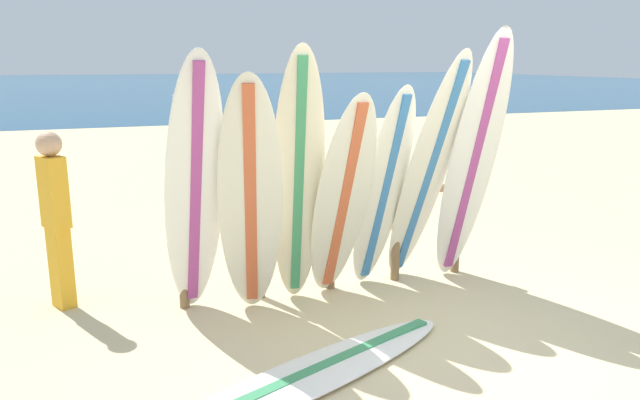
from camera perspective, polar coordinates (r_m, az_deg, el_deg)
The scene contains 13 objects.
ground_plane at distance 5.06m, azimuth 12.94°, elevation -13.53°, with size 120.00×120.00×0.00m, color beige.
ocean_water at distance 61.86m, azimuth -17.83°, elevation 10.32°, with size 120.00×80.00×0.01m, color navy.
surfboard_rack at distance 5.96m, azimuth 0.98°, elevation -2.30°, with size 2.97×0.09×1.08m.
surfboard_leaning_far_left at distance 5.21m, azimuth -11.65°, elevation 0.95°, with size 0.57×0.80×2.33m.
surfboard_leaning_left at distance 5.22m, azimuth -6.54°, elevation 0.12°, with size 0.66×0.68×2.15m.
surfboard_leaning_center_left at distance 5.39m, azimuth -2.07°, elevation 1.82°, with size 0.55×0.68×2.38m.
surfboard_leaning_center at distance 5.55m, azimuth 2.12°, elevation 0.07°, with size 0.65×0.81×1.98m.
surfboard_leaning_center_right at distance 5.82m, azimuth 5.92°, elevation 0.88°, with size 0.62×0.80×2.03m.
surfboard_leaning_right at distance 5.93m, azimuth 9.98°, elevation 2.51°, with size 0.64×1.09×2.34m.
surfboard_leaning_far_right at distance 6.04m, azimuth 14.05°, elevation 3.40°, with size 0.54×0.92×2.53m.
surfboard_lying_on_sand at distance 4.50m, azimuth -1.31°, elevation -16.24°, with size 2.83×1.55×0.08m.
beachgoer_standing at distance 5.94m, azimuth -23.51°, elevation -1.11°, with size 0.27×0.31×1.63m.
small_boat_offshore at distance 33.74m, azimuth -12.44°, elevation 9.34°, with size 1.13×3.15×0.71m.
Camera 1 is at (-2.53, -3.77, 2.23)m, focal length 34.18 mm.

